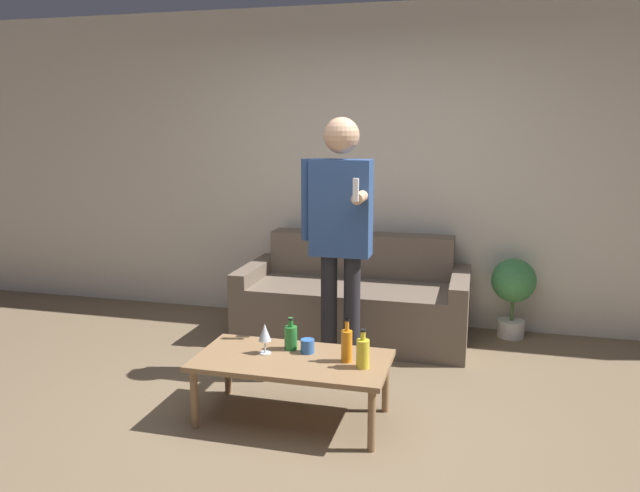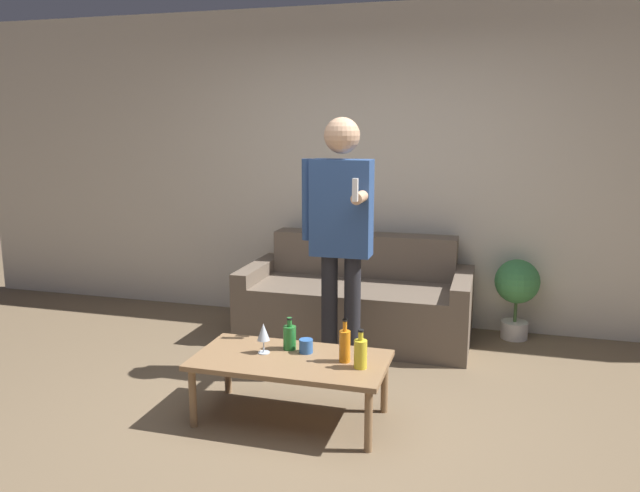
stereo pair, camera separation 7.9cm
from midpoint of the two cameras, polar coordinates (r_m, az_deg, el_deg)
The scene contains 11 objects.
ground_plane at distance 3.62m, azimuth -2.59°, elevation -17.40°, with size 16.00×16.00×0.00m, color #756047.
wall_back at distance 5.42m, azimuth 4.52°, elevation 7.11°, with size 8.00×0.06×2.70m.
couch at distance 5.14m, azimuth 2.74°, elevation -5.02°, with size 1.83×0.88×0.81m.
coffee_table at distance 3.71m, azimuth -3.16°, elevation -10.74°, with size 1.13×0.59×0.38m.
bottle_orange at distance 3.53m, azimuth 3.29°, elevation -9.70°, with size 0.07×0.07×0.22m.
bottle_green at distance 3.61m, azimuth 1.82°, elevation -9.02°, with size 0.06×0.06×0.25m.
bottle_dark at distance 3.80m, azimuth -3.29°, elevation -8.29°, with size 0.08×0.08×0.20m.
wine_glass_near at distance 3.73m, azimuth -5.69°, elevation -7.94°, with size 0.08×0.08×0.18m.
cup_on_table at distance 3.76m, azimuth -1.77°, elevation -9.13°, with size 0.08×0.08×0.08m.
person_standing_front at distance 4.15m, azimuth 1.30°, elevation 1.91°, with size 0.47×0.44×1.77m.
potted_plant at distance 5.29m, azimuth 16.85°, elevation -3.58°, with size 0.36×0.36×0.66m.
Camera 1 is at (0.92, -3.04, 1.73)m, focal length 35.00 mm.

